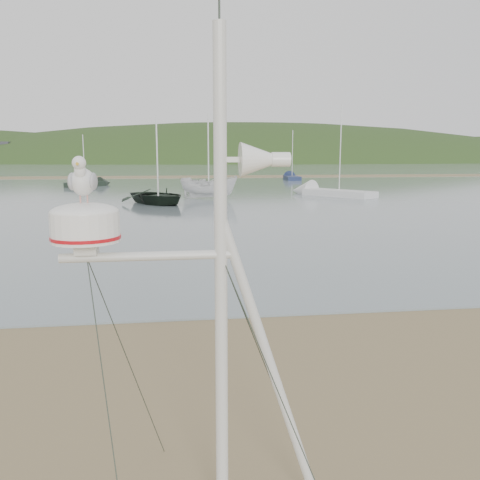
{
  "coord_description": "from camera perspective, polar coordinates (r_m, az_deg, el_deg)",
  "views": [
    {
      "loc": [
        0.81,
        -5.92,
        3.33
      ],
      "look_at": [
        1.76,
        1.0,
        2.15
      ],
      "focal_mm": 38.0,
      "sensor_mm": 36.0,
      "label": 1
    }
  ],
  "objects": [
    {
      "name": "boat_white",
      "position": [
        38.24,
        -3.55,
        7.97
      ],
      "size": [
        2.19,
        2.17,
        4.44
      ],
      "primitive_type": "imported",
      "rotation": [
        0.0,
        0.0,
        1.21
      ],
      "color": "silver",
      "rests_on": "water"
    },
    {
      "name": "sailboat_white_near",
      "position": [
        42.48,
        8.67,
        5.39
      ],
      "size": [
        6.06,
        7.62,
        7.83
      ],
      "color": "silver",
      "rests_on": "ground"
    },
    {
      "name": "hill_ridge",
      "position": [
        242.66,
        -3.56,
        4.12
      ],
      "size": [
        620.0,
        180.0,
        80.0
      ],
      "color": "#223917",
      "rests_on": "ground"
    },
    {
      "name": "sailboat_dark_mid",
      "position": [
        55.96,
        -15.95,
        6.12
      ],
      "size": [
        4.7,
        5.29,
        5.72
      ],
      "color": "black",
      "rests_on": "ground"
    },
    {
      "name": "mast_rig",
      "position": [
        4.59,
        -2.83,
        -16.93
      ],
      "size": [
        2.35,
        2.5,
        5.29
      ],
      "color": "silver",
      "rests_on": "ground"
    },
    {
      "name": "water",
      "position": [
        137.96,
        -8.18,
        8.11
      ],
      "size": [
        560.0,
        256.0,
        0.04
      ],
      "primitive_type": "cube",
      "color": "slate",
      "rests_on": "ground"
    },
    {
      "name": "sailboat_blue_far",
      "position": [
        69.18,
        5.64,
        7.03
      ],
      "size": [
        2.37,
        7.17,
        6.99
      ],
      "color": "#121E40",
      "rests_on": "ground"
    },
    {
      "name": "sandbar",
      "position": [
        75.99,
        -8.44,
        7.03
      ],
      "size": [
        560.0,
        7.0,
        0.07
      ],
      "primitive_type": "cube",
      "color": "olive",
      "rests_on": "water"
    },
    {
      "name": "boat_dark",
      "position": [
        34.44,
        -9.26,
        8.29
      ],
      "size": [
        3.67,
        2.92,
        5.16
      ],
      "primitive_type": "imported",
      "rotation": [
        0.0,
        0.0,
        0.58
      ],
      "color": "black",
      "rests_on": "water"
    },
    {
      "name": "far_cottages",
      "position": [
        201.93,
        -7.25,
        9.7
      ],
      "size": [
        294.4,
        6.3,
        8.0
      ],
      "color": "beige",
      "rests_on": "ground"
    },
    {
      "name": "ground",
      "position": [
        6.84,
        -14.47,
        -19.87
      ],
      "size": [
        560.0,
        560.0,
        0.0
      ],
      "primitive_type": "plane",
      "color": "olive",
      "rests_on": "ground"
    }
  ]
}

